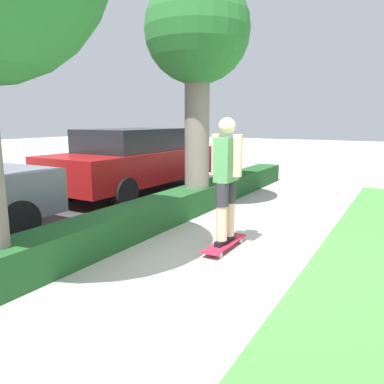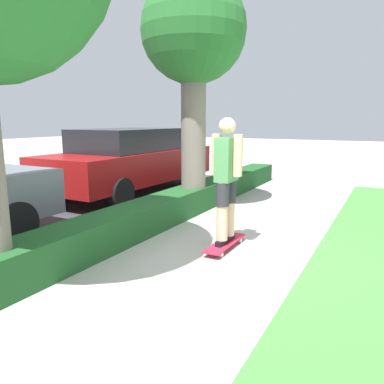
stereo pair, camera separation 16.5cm
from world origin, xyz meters
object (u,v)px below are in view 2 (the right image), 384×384
(skater_person, at_px, (226,178))
(parked_car_middle, at_px, (131,160))
(skateboard, at_px, (225,243))
(tree_mid, at_px, (194,39))

(skater_person, height_order, parked_car_middle, skater_person)
(skateboard, relative_size, parked_car_middle, 0.21)
(tree_mid, bearing_deg, skateboard, -140.62)
(skater_person, height_order, tree_mid, tree_mid)
(skater_person, distance_m, tree_mid, 3.17)
(tree_mid, bearing_deg, parked_car_middle, 68.07)
(skateboard, height_order, parked_car_middle, parked_car_middle)
(skateboard, bearing_deg, skater_person, 135.00)
(skater_person, bearing_deg, parked_car_middle, 54.01)
(skater_person, xyz_separation_m, tree_mid, (1.75, 1.44, 2.21))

